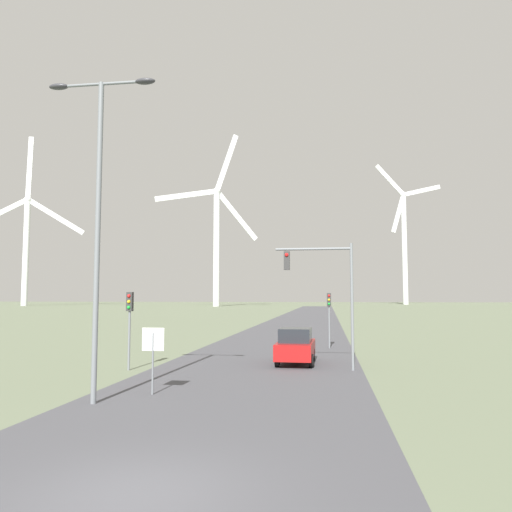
{
  "coord_description": "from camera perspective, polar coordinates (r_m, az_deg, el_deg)",
  "views": [
    {
      "loc": [
        3.38,
        -8.6,
        3.45
      ],
      "look_at": [
        0.0,
        15.17,
        5.4
      ],
      "focal_mm": 35.0,
      "sensor_mm": 36.0,
      "label": 1
    }
  ],
  "objects": [
    {
      "name": "car_approaching",
      "position": [
        26.06,
        4.55,
        -10.21
      ],
      "size": [
        1.91,
        4.15,
        1.83
      ],
      "color": "maroon",
      "rests_on": "ground"
    },
    {
      "name": "traffic_light_post_near_left",
      "position": [
        24.42,
        -14.25,
        -6.29
      ],
      "size": [
        0.28,
        0.33,
        3.65
      ],
      "color": "slate",
      "rests_on": "ground"
    },
    {
      "name": "road_surface",
      "position": [
        56.81,
        4.71,
        -8.1
      ],
      "size": [
        10.0,
        240.0,
        0.01
      ],
      "color": "#47474C",
      "rests_on": "ground"
    },
    {
      "name": "streetlamp",
      "position": [
        17.49,
        -17.56,
        6.32
      ],
      "size": [
        3.79,
        0.32,
        10.73
      ],
      "color": "slate",
      "rests_on": "ground"
    },
    {
      "name": "wind_turbine_center",
      "position": [
        226.62,
        16.59,
        2.05
      ],
      "size": [
        28.87,
        8.04,
        61.21
      ],
      "color": "silver",
      "rests_on": "ground"
    },
    {
      "name": "stop_sign_near",
      "position": [
        18.32,
        -11.69,
        -10.25
      ],
      "size": [
        0.81,
        0.07,
        2.33
      ],
      "color": "slate",
      "rests_on": "ground"
    },
    {
      "name": "ground_plane",
      "position": [
        9.86,
        -13.8,
        -24.97
      ],
      "size": [
        600.0,
        600.0,
        0.0
      ],
      "primitive_type": "plane",
      "color": "#667056"
    },
    {
      "name": "wind_turbine_left",
      "position": [
        176.6,
        -4.53,
        2.73
      ],
      "size": [
        33.1,
        18.3,
        62.15
      ],
      "color": "silver",
      "rests_on": "ground"
    },
    {
      "name": "traffic_light_mast_overhead",
      "position": [
        23.98,
        7.93,
        -2.83
      ],
      "size": [
        3.68,
        0.34,
        5.97
      ],
      "color": "slate",
      "rests_on": "ground"
    },
    {
      "name": "traffic_light_post_near_right",
      "position": [
        33.89,
        8.35,
        -5.86
      ],
      "size": [
        0.28,
        0.34,
        3.67
      ],
      "color": "slate",
      "rests_on": "ground"
    },
    {
      "name": "wind_turbine_far_left",
      "position": [
        205.91,
        -24.75,
        2.04
      ],
      "size": [
        41.41,
        11.37,
        64.13
      ],
      "color": "silver",
      "rests_on": "ground"
    }
  ]
}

